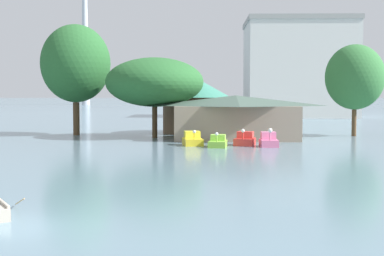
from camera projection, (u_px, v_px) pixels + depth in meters
The scene contains 11 objects.
ground_plane at pixel (17, 229), 18.84m from camera, with size 2000.00×2000.00×0.00m, color slate.
pedal_boat_yellow at pixel (193, 140), 50.32m from camera, with size 2.05×2.93×1.48m.
pedal_boat_lime at pixel (218, 142), 48.65m from camera, with size 1.84×2.81×1.39m.
pedal_boat_red at pixel (245, 140), 50.27m from camera, with size 2.24×2.74×1.57m.
pedal_boat_pink at pixel (269, 141), 49.03m from camera, with size 1.55×2.34×1.72m.
boathouse at pixel (236, 116), 57.16m from camera, with size 13.60×8.45×4.60m.
green_roof_pavilion at pixel (192, 100), 66.30m from camera, with size 9.48×9.48×7.68m.
shoreline_tree_tall_left at pixel (76, 64), 62.72m from camera, with size 7.96×7.96×12.74m.
shoreline_tree_mid at pixel (155, 82), 59.20m from camera, with size 10.65×10.65×8.69m.
shoreline_tree_right at pixel (355, 77), 61.29m from camera, with size 6.59×6.59×10.32m.
background_building_block at pixel (298, 68), 116.91m from camera, with size 22.62×18.39×20.67m.
Camera 1 is at (6.41, -18.48, 4.60)m, focal length 51.10 mm.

